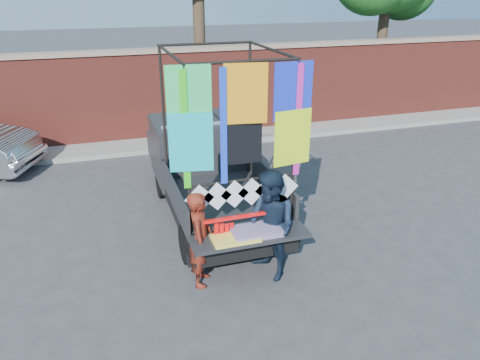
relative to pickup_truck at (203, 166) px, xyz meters
name	(u,v)px	position (x,y,z in m)	size (l,w,h in m)	color
ground	(258,256)	(0.37, -2.30, -0.84)	(90.00, 90.00, 0.00)	#38383A
brick_wall	(177,93)	(0.37, 4.70, 0.49)	(30.00, 0.45, 2.61)	maroon
curb	(184,142)	(0.37, 4.00, -0.78)	(30.00, 1.20, 0.12)	gray
pickup_truck	(203,166)	(0.00, 0.00, 0.00)	(2.11, 5.29, 3.33)	black
woman	(200,239)	(-0.71, -2.73, -0.08)	(0.55, 0.36, 1.52)	maroon
man	(271,226)	(0.36, -2.87, 0.04)	(0.85, 0.66, 1.75)	#142033
streamer_bundle	(229,231)	(-0.29, -2.81, 0.03)	(1.01, 0.07, 0.69)	#FF0D0E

